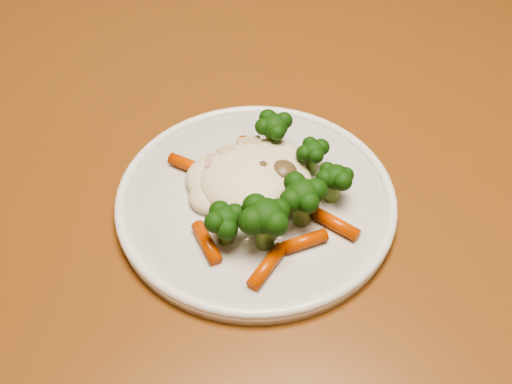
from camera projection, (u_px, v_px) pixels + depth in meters
dining_table at (246, 262)px, 0.68m from camera, size 1.48×1.17×0.75m
plate at (256, 202)px, 0.61m from camera, size 0.26×0.26×0.01m
meal at (265, 183)px, 0.59m from camera, size 0.16×0.18×0.05m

